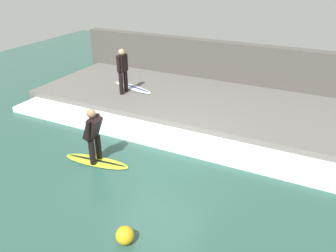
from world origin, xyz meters
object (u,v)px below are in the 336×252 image
surfer_waiting_near (123,69)px  marker_buoy (125,235)px  surfboard_riding (97,161)px  surfer_riding (93,133)px  surfboard_waiting_near (133,87)px

surfer_waiting_near → marker_buoy: surfer_waiting_near is taller
surfboard_riding → marker_buoy: bearing=-132.5°
surfer_riding → surfer_waiting_near: size_ratio=0.90×
surfer_riding → surfer_waiting_near: bearing=22.6°
surfboard_riding → surfer_waiting_near: surfer_waiting_near is taller
surfboard_riding → surfer_riding: (0.00, 0.00, 0.86)m
surfer_waiting_near → surfer_riding: bearing=-157.4°
marker_buoy → surfer_riding: bearing=47.5°
surfboard_riding → surfer_waiting_near: (3.92, 1.63, 1.29)m
surfer_waiting_near → surfboard_waiting_near: size_ratio=0.81×
surfer_waiting_near → surfboard_riding: bearing=-157.4°
surfer_riding → marker_buoy: surfer_riding is taller
surfer_waiting_near → marker_buoy: 7.20m
surfer_riding → marker_buoy: (-2.04, -2.23, -0.72)m
surfboard_riding → surfboard_waiting_near: (4.51, 1.62, 0.38)m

